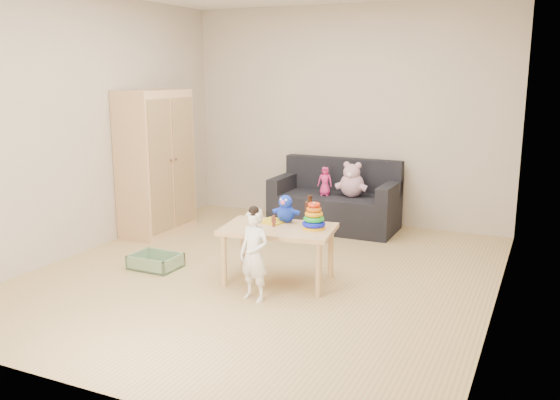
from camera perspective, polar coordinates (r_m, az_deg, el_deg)
The scene contains 13 objects.
room at distance 5.20m, azimuth -1.67°, elevation 6.53°, with size 4.50×4.50×4.50m.
wardrobe at distance 6.87m, azimuth -11.88°, elevation 3.56°, with size 0.45×0.90×1.62m, color #E1AC7B.
sofa at distance 7.00m, azimuth 5.26°, elevation -1.12°, with size 1.45×0.72×0.41m, color black.
play_table at distance 5.20m, azimuth -0.15°, elevation -5.29°, with size 0.95×0.60×0.50m, color tan.
storage_bin at distance 5.74m, azimuth -11.88°, elevation -5.78°, with size 0.44×0.33×0.13m, color gray, non-canonical shape.
toddler at distance 4.78m, azimuth -2.49°, elevation -5.41°, with size 0.27×0.18×0.74m, color white.
pink_bear at distance 6.85m, azimuth 6.95°, elevation 1.72°, with size 0.30×0.26×0.34m, color #CC97AB, non-canonical shape.
doll at distance 6.89m, azimuth 4.35°, elevation 1.80°, with size 0.17×0.11×0.33m, color #E52B79.
ring_stacker at distance 5.06m, azimuth 3.28°, elevation -1.78°, with size 0.20×0.20×0.23m.
brown_bottle at distance 5.21m, azimuth 2.87°, elevation -1.15°, with size 0.09×0.09×0.26m.
blue_plush at distance 5.27m, azimuth 0.58°, elevation -0.79°, with size 0.21×0.16×0.25m, color blue, non-canonical shape.
wooden_figure at distance 5.13m, azimuth -0.61°, elevation -2.01°, with size 0.04×0.03×0.10m, color maroon, non-canonical shape.
yellow_book at distance 5.30m, azimuth -0.64°, elevation -2.05°, with size 0.20×0.20×0.02m, color gold.
Camera 1 is at (2.32, -4.62, 1.82)m, focal length 38.00 mm.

